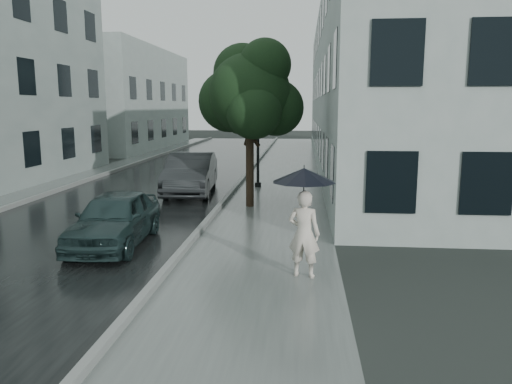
# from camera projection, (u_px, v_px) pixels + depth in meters

# --- Properties ---
(ground) EXTENTS (120.00, 120.00, 0.00)m
(ground) POSITION_uv_depth(u_px,v_px,m) (247.00, 261.00, 11.04)
(ground) COLOR black
(ground) RESTS_ON ground
(sidewalk) EXTENTS (3.50, 60.00, 0.01)m
(sidewalk) POSITION_uv_depth(u_px,v_px,m) (282.00, 181.00, 22.79)
(sidewalk) COLOR slate
(sidewalk) RESTS_ON ground
(kerb_near) EXTENTS (0.15, 60.00, 0.15)m
(kerb_near) POSITION_uv_depth(u_px,v_px,m) (242.00, 179.00, 22.94)
(kerb_near) COLOR slate
(kerb_near) RESTS_ON ground
(asphalt_road) EXTENTS (6.85, 60.00, 0.00)m
(asphalt_road) POSITION_uv_depth(u_px,v_px,m) (168.00, 180.00, 23.28)
(asphalt_road) COLOR black
(asphalt_road) RESTS_ON ground
(kerb_far) EXTENTS (0.15, 60.00, 0.15)m
(kerb_far) POSITION_uv_depth(u_px,v_px,m) (96.00, 177.00, 23.59)
(kerb_far) COLOR slate
(kerb_far) RESTS_ON ground
(sidewalk_far) EXTENTS (1.70, 60.00, 0.01)m
(sidewalk_far) POSITION_uv_depth(u_px,v_px,m) (77.00, 178.00, 23.69)
(sidewalk_far) COLOR #4C5451
(sidewalk_far) RESTS_ON ground
(building_near) EXTENTS (7.02, 36.00, 9.00)m
(building_near) POSITION_uv_depth(u_px,v_px,m) (378.00, 87.00, 28.89)
(building_near) COLOR #95A29E
(building_near) RESTS_ON ground
(building_far_b) EXTENTS (7.02, 18.00, 8.00)m
(building_far_b) POSITION_uv_depth(u_px,v_px,m) (122.00, 99.00, 41.06)
(building_far_b) COLOR #95A29E
(building_far_b) RESTS_ON ground
(pedestrian) EXTENTS (0.72, 0.55, 1.76)m
(pedestrian) POSITION_uv_depth(u_px,v_px,m) (304.00, 234.00, 9.91)
(pedestrian) COLOR beige
(pedestrian) RESTS_ON sidewalk
(umbrella) EXTENTS (1.33, 1.33, 1.32)m
(umbrella) POSITION_uv_depth(u_px,v_px,m) (304.00, 175.00, 9.70)
(umbrella) COLOR black
(umbrella) RESTS_ON ground
(street_tree) EXTENTS (3.59, 3.26, 5.56)m
(street_tree) POSITION_uv_depth(u_px,v_px,m) (250.00, 94.00, 16.58)
(street_tree) COLOR #332619
(street_tree) RESTS_ON ground
(lamp_post) EXTENTS (0.84, 0.40, 5.64)m
(lamp_post) POSITION_uv_depth(u_px,v_px,m) (255.00, 111.00, 20.69)
(lamp_post) COLOR black
(lamp_post) RESTS_ON ground
(car_near) EXTENTS (1.74, 3.97, 1.33)m
(car_near) POSITION_uv_depth(u_px,v_px,m) (115.00, 218.00, 12.24)
(car_near) COLOR #1B2E2E
(car_near) RESTS_ON ground
(car_far) EXTENTS (2.07, 4.92, 1.58)m
(car_far) POSITION_uv_depth(u_px,v_px,m) (191.00, 173.00, 19.51)
(car_far) COLOR #232728
(car_far) RESTS_ON ground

